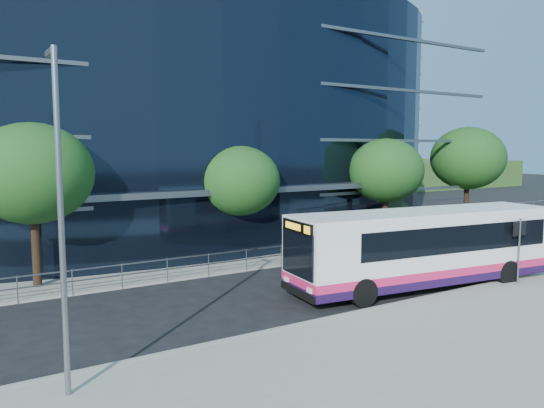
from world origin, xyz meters
TOP-DOWN VIEW (x-y plane):
  - ground at (0.00, 0.00)m, footprint 200.00×200.00m
  - pavement_near at (0.00, -5.00)m, footprint 80.00×8.00m
  - kerb at (0.00, -1.00)m, footprint 80.00×0.25m
  - yellow_line_outer at (0.00, -0.80)m, footprint 80.00×0.08m
  - yellow_line_inner at (0.00, -0.65)m, footprint 80.00×0.08m
  - far_forecourt at (-6.00, 11.00)m, footprint 50.00×8.00m
  - grass_verge at (24.00, 11.00)m, footprint 36.00×8.00m
  - glass_office at (-4.00, 20.85)m, footprint 44.00×23.10m
  - retaining_wall at (20.00, 7.30)m, footprint 34.00×0.40m
  - guard_railings at (-8.00, 7.00)m, footprint 24.00×0.05m
  - apartment_block at (32.00, 57.21)m, footprint 60.00×42.00m
  - street_sign at (4.50, -1.59)m, footprint 0.85×0.09m
  - tree_far_a at (-13.00, 9.00)m, footprint 4.95×4.95m
  - tree_far_b at (-3.00, 9.50)m, footprint 4.29×4.29m
  - tree_far_c at (7.00, 9.00)m, footprint 4.62×4.62m
  - tree_far_d at (16.00, 10.00)m, footprint 5.28×5.28m
  - tree_dist_e at (24.00, 40.00)m, footprint 4.62×4.62m
  - tree_dist_f at (40.00, 42.00)m, footprint 4.29×4.29m
  - streetlight_west at (-14.00, -2.17)m, footprint 0.15×0.77m
  - city_bus at (1.07, 0.43)m, footprint 12.42×4.28m

SIDE VIEW (x-z plane):
  - ground at x=0.00m, z-range 0.00..0.00m
  - yellow_line_outer at x=0.00m, z-range 0.00..0.01m
  - yellow_line_inner at x=0.00m, z-range 0.00..0.01m
  - far_forecourt at x=-6.00m, z-range 0.00..0.10m
  - grass_verge at x=24.00m, z-range 0.00..0.12m
  - pavement_near at x=0.00m, z-range 0.00..0.15m
  - kerb at x=0.00m, z-range 0.00..0.16m
  - retaining_wall at x=20.00m, z-range -0.44..1.67m
  - guard_railings at x=-8.00m, z-range 0.27..1.37m
  - city_bus at x=1.07m, z-range 0.10..3.40m
  - street_sign at x=4.50m, z-range 0.75..3.55m
  - tree_far_b at x=-3.00m, z-range 1.19..7.23m
  - tree_dist_f at x=40.00m, z-range 1.19..7.23m
  - streetlight_west at x=-14.00m, z-range 0.44..8.44m
  - tree_far_c at x=7.00m, z-range 1.28..7.79m
  - tree_dist_e at x=24.00m, z-range 1.28..7.79m
  - tree_far_a at x=-13.00m, z-range 1.37..8.35m
  - tree_far_d at x=16.00m, z-range 1.47..8.91m
  - glass_office at x=-4.00m, z-range 0.00..16.00m
  - apartment_block at x=32.00m, z-range -3.89..26.11m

